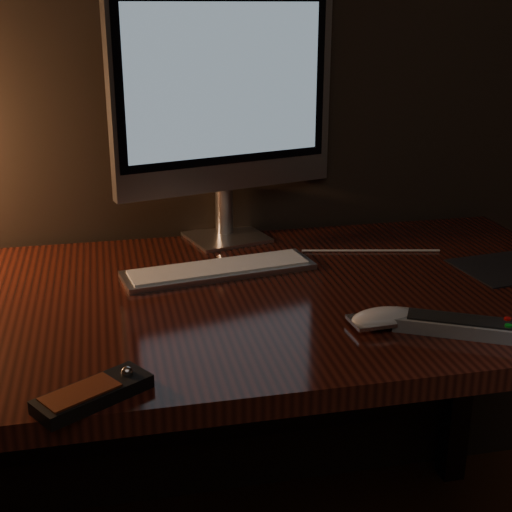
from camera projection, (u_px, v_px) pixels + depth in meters
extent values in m
cube|color=#3E150E|center=(197.00, 307.00, 1.34)|extent=(1.60, 0.75, 0.04)
cube|color=black|center=(461.00, 364.00, 1.91)|extent=(0.06, 0.06, 0.71)
cube|color=black|center=(181.00, 354.00, 1.75)|extent=(1.48, 0.02, 0.51)
cube|color=silver|center=(227.00, 237.00, 1.66)|extent=(0.20, 0.19, 0.01)
cylinder|color=silver|center=(224.00, 209.00, 1.67)|extent=(0.05, 0.05, 0.11)
cube|color=silver|center=(225.00, 94.00, 1.55)|extent=(0.51, 0.17, 0.43)
cube|color=black|center=(226.00, 81.00, 1.52)|extent=(0.48, 0.13, 0.36)
cube|color=#97B6CE|center=(226.00, 81.00, 1.52)|extent=(0.44, 0.12, 0.32)
cube|color=silver|center=(219.00, 269.00, 1.45)|extent=(0.40, 0.17, 0.01)
cube|color=black|center=(511.00, 268.00, 1.48)|extent=(0.23, 0.19, 0.00)
ellipsoid|color=white|center=(383.00, 320.00, 1.21)|extent=(0.12, 0.07, 0.02)
cube|color=black|center=(93.00, 394.00, 0.98)|extent=(0.17, 0.14, 0.02)
cube|color=maroon|center=(93.00, 387.00, 0.98)|extent=(0.11, 0.10, 0.00)
sphere|color=silver|center=(93.00, 386.00, 0.98)|extent=(0.02, 0.02, 0.02)
cube|color=gray|center=(463.00, 327.00, 1.18)|extent=(0.23, 0.16, 0.02)
cube|color=black|center=(464.00, 320.00, 1.18)|extent=(0.18, 0.12, 0.00)
cylinder|color=red|center=(464.00, 318.00, 1.18)|extent=(0.01, 0.01, 0.00)
cylinder|color=#0C8C19|center=(464.00, 318.00, 1.18)|extent=(0.01, 0.01, 0.00)
cylinder|color=gold|center=(464.00, 318.00, 1.18)|extent=(0.01, 0.01, 0.00)
cylinder|color=#1433BF|center=(464.00, 318.00, 1.18)|extent=(0.01, 0.01, 0.00)
cylinder|color=white|center=(302.00, 259.00, 1.52)|extent=(0.63, 0.05, 0.01)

